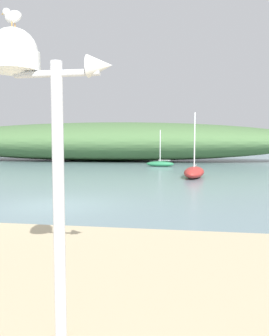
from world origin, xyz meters
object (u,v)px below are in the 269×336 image
object	(u,v)px
mast_structure	(29,86)
seagull_on_radar	(12,16)
sailboat_east_reach	(194,172)
sailboat_by_sandbar	(160,164)

from	to	relation	value
mast_structure	seagull_on_radar	distance (m)	0.72
seagull_on_radar	sailboat_east_reach	world-z (taller)	sailboat_east_reach
mast_structure	sailboat_by_sandbar	bearing A→B (deg)	91.85
sailboat_east_reach	sailboat_by_sandbar	world-z (taller)	sailboat_east_reach
sailboat_east_reach	mast_structure	bearing A→B (deg)	-96.37
seagull_on_radar	sailboat_by_sandbar	world-z (taller)	seagull_on_radar
mast_structure	sailboat_by_sandbar	size ratio (longest dim) A/B	0.93
seagull_on_radar	sailboat_east_reach	distance (m)	19.11
mast_structure	sailboat_east_reach	xyz separation A→B (m)	(2.09, 18.71, -2.49)
seagull_on_radar	sailboat_by_sandbar	distance (m)	28.65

